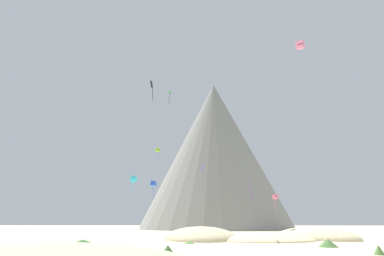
{
  "coord_description": "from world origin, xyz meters",
  "views": [
    {
      "loc": [
        1.88,
        -35.86,
        3.18
      ],
      "look_at": [
        -1.75,
        43.94,
        25.29
      ],
      "focal_mm": 31.36,
      "sensor_mm": 36.0,
      "label": 1
    }
  ],
  "objects_px": {
    "bush_far_left": "(379,250)",
    "rock_massif": "(213,157)",
    "bush_low_patch": "(168,250)",
    "kite_lime_mid": "(158,150)",
    "kite_black_high": "(152,86)",
    "kite_green_high": "(170,95)",
    "kite_pink_high": "(300,45)",
    "bush_near_left": "(83,241)",
    "kite_blue_low": "(153,184)",
    "bush_far_right": "(189,242)",
    "bush_ridge_crest": "(328,243)",
    "kite_rainbow_low": "(275,197)",
    "kite_cyan_low": "(134,179)",
    "kite_indigo_mid": "(203,167)",
    "kite_violet_low": "(250,186)"
  },
  "relations": [
    {
      "from": "bush_low_patch",
      "to": "kite_pink_high",
      "type": "xyz_separation_m",
      "value": [
        22.99,
        27.55,
        36.95
      ]
    },
    {
      "from": "bush_far_right",
      "to": "kite_indigo_mid",
      "type": "relative_size",
      "value": 1.24
    },
    {
      "from": "bush_low_patch",
      "to": "kite_black_high",
      "type": "height_order",
      "value": "kite_black_high"
    },
    {
      "from": "kite_violet_low",
      "to": "bush_ridge_crest",
      "type": "bearing_deg",
      "value": -88.49
    },
    {
      "from": "kite_blue_low",
      "to": "kite_rainbow_low",
      "type": "distance_m",
      "value": 26.76
    },
    {
      "from": "bush_ridge_crest",
      "to": "kite_indigo_mid",
      "type": "xyz_separation_m",
      "value": [
        -15.87,
        29.8,
        14.13
      ]
    },
    {
      "from": "kite_violet_low",
      "to": "kite_cyan_low",
      "type": "height_order",
      "value": "kite_cyan_low"
    },
    {
      "from": "rock_massif",
      "to": "kite_cyan_low",
      "type": "distance_m",
      "value": 67.4
    },
    {
      "from": "kite_indigo_mid",
      "to": "kite_pink_high",
      "type": "bearing_deg",
      "value": -91.52
    },
    {
      "from": "bush_ridge_crest",
      "to": "kite_rainbow_low",
      "type": "relative_size",
      "value": 0.76
    },
    {
      "from": "kite_blue_low",
      "to": "kite_pink_high",
      "type": "bearing_deg",
      "value": -177.23
    },
    {
      "from": "kite_blue_low",
      "to": "bush_far_left",
      "type": "bearing_deg",
      "value": 151.41
    },
    {
      "from": "bush_low_patch",
      "to": "kite_pink_high",
      "type": "distance_m",
      "value": 51.51
    },
    {
      "from": "bush_far_left",
      "to": "bush_far_right",
      "type": "bearing_deg",
      "value": 141.31
    },
    {
      "from": "kite_black_high",
      "to": "kite_rainbow_low",
      "type": "distance_m",
      "value": 31.74
    },
    {
      "from": "bush_far_right",
      "to": "bush_near_left",
      "type": "height_order",
      "value": "bush_near_left"
    },
    {
      "from": "kite_blue_low",
      "to": "kite_black_high",
      "type": "bearing_deg",
      "value": 122.69
    },
    {
      "from": "kite_green_high",
      "to": "kite_pink_high",
      "type": "bearing_deg",
      "value": -136.55
    },
    {
      "from": "kite_black_high",
      "to": "kite_rainbow_low",
      "type": "relative_size",
      "value": 1.18
    },
    {
      "from": "kite_cyan_low",
      "to": "kite_indigo_mid",
      "type": "height_order",
      "value": "kite_indigo_mid"
    },
    {
      "from": "bush_far_left",
      "to": "kite_violet_low",
      "type": "relative_size",
      "value": 0.35
    },
    {
      "from": "bush_near_left",
      "to": "kite_lime_mid",
      "type": "height_order",
      "value": "kite_lime_mid"
    },
    {
      "from": "kite_blue_low",
      "to": "kite_lime_mid",
      "type": "distance_m",
      "value": 22.27
    },
    {
      "from": "bush_ridge_crest",
      "to": "bush_near_left",
      "type": "distance_m",
      "value": 34.68
    },
    {
      "from": "bush_near_left",
      "to": "kite_lime_mid",
      "type": "relative_size",
      "value": 0.69
    },
    {
      "from": "kite_green_high",
      "to": "bush_near_left",
      "type": "bearing_deg",
      "value": 170.93
    },
    {
      "from": "bush_far_right",
      "to": "kite_black_high",
      "type": "xyz_separation_m",
      "value": [
        -7.19,
        5.91,
        26.45
      ]
    },
    {
      "from": "bush_ridge_crest",
      "to": "kite_green_high",
      "type": "height_order",
      "value": "kite_green_high"
    },
    {
      "from": "bush_ridge_crest",
      "to": "kite_blue_low",
      "type": "distance_m",
      "value": 42.02
    },
    {
      "from": "bush_ridge_crest",
      "to": "kite_indigo_mid",
      "type": "bearing_deg",
      "value": 118.04
    },
    {
      "from": "bush_low_patch",
      "to": "bush_near_left",
      "type": "bearing_deg",
      "value": 129.38
    },
    {
      "from": "bush_low_patch",
      "to": "rock_massif",
      "type": "distance_m",
      "value": 107.99
    },
    {
      "from": "kite_black_high",
      "to": "kite_rainbow_low",
      "type": "height_order",
      "value": "kite_black_high"
    },
    {
      "from": "bush_low_patch",
      "to": "kite_lime_mid",
      "type": "height_order",
      "value": "kite_lime_mid"
    },
    {
      "from": "kite_black_high",
      "to": "bush_far_right",
      "type": "bearing_deg",
      "value": 114.03
    },
    {
      "from": "rock_massif",
      "to": "kite_pink_high",
      "type": "height_order",
      "value": "rock_massif"
    },
    {
      "from": "bush_far_left",
      "to": "rock_massif",
      "type": "distance_m",
      "value": 107.9
    },
    {
      "from": "bush_far_right",
      "to": "bush_near_left",
      "type": "relative_size",
      "value": 0.64
    },
    {
      "from": "bush_far_right",
      "to": "rock_massif",
      "type": "bearing_deg",
      "value": 86.62
    },
    {
      "from": "bush_far_right",
      "to": "bush_near_left",
      "type": "distance_m",
      "value": 16.37
    },
    {
      "from": "bush_ridge_crest",
      "to": "kite_violet_low",
      "type": "relative_size",
      "value": 0.82
    },
    {
      "from": "bush_ridge_crest",
      "to": "kite_green_high",
      "type": "distance_m",
      "value": 69.12
    },
    {
      "from": "rock_massif",
      "to": "bush_low_patch",
      "type": "bearing_deg",
      "value": -93.53
    },
    {
      "from": "kite_green_high",
      "to": "kite_rainbow_low",
      "type": "xyz_separation_m",
      "value": [
        24.29,
        -28.18,
        -32.47
      ]
    },
    {
      "from": "kite_violet_low",
      "to": "kite_black_high",
      "type": "height_order",
      "value": "kite_black_high"
    },
    {
      "from": "kite_violet_low",
      "to": "kite_lime_mid",
      "type": "distance_m",
      "value": 45.77
    },
    {
      "from": "kite_black_high",
      "to": "kite_cyan_low",
      "type": "bearing_deg",
      "value": -97.21
    },
    {
      "from": "bush_near_left",
      "to": "kite_blue_low",
      "type": "xyz_separation_m",
      "value": [
        6.83,
        22.7,
        10.89
      ]
    },
    {
      "from": "bush_near_left",
      "to": "kite_lime_mid",
      "type": "bearing_deg",
      "value": 83.5
    },
    {
      "from": "bush_ridge_crest",
      "to": "kite_green_high",
      "type": "bearing_deg",
      "value": 117.38
    }
  ]
}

